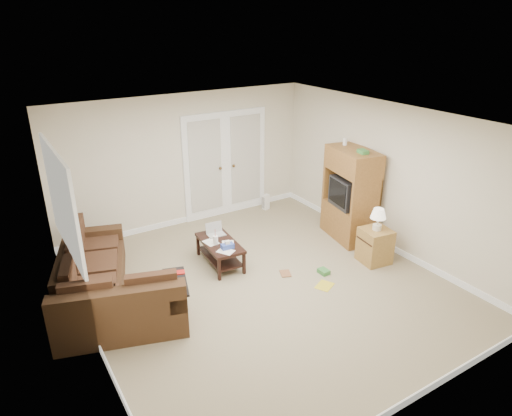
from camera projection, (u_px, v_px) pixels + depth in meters
floor at (263, 285)px, 6.91m from camera, size 5.50×5.50×0.00m
ceiling at (265, 121)px, 5.93m from camera, size 5.00×5.50×0.02m
wall_left at (80, 254)px, 5.20m from camera, size 0.02×5.50×2.50m
wall_right at (389, 178)px, 7.64m from camera, size 0.02×5.50×2.50m
wall_back at (185, 160)px, 8.57m from camera, size 5.00×0.02×2.50m
wall_front at (423, 307)px, 4.27m from camera, size 5.00×0.02×2.50m
baseboards at (263, 282)px, 6.89m from camera, size 5.00×5.50×0.10m
french_doors at (226, 165)px, 9.04m from camera, size 1.80×0.05×2.13m
window_left at (62, 201)px, 5.89m from camera, size 0.05×1.92×1.42m
sectional_sofa at (105, 287)px, 6.30m from camera, size 1.81×2.85×0.77m
coffee_table at (220, 251)px, 7.43m from camera, size 0.57×1.02×0.67m
tv_armoire at (350, 194)px, 8.10m from camera, size 0.75×1.12×1.78m
side_cabinet at (375, 243)px, 7.44m from camera, size 0.50×0.50×0.95m
space_heater at (266, 202)px, 9.56m from camera, size 0.14×0.12×0.32m
floor_magazine at (325, 286)px, 6.88m from camera, size 0.35×0.32×0.01m
floor_greenbox at (324, 271)px, 7.20m from camera, size 0.14×0.18×0.07m
floor_book at (281, 274)px, 7.19m from camera, size 0.23×0.26×0.02m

